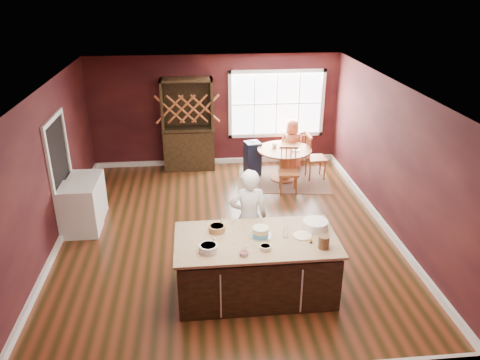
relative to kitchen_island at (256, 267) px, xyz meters
name	(u,v)px	position (x,y,z in m)	size (l,w,h in m)	color
room_shell	(226,165)	(-0.31, 1.81, 0.91)	(7.00, 7.00, 7.00)	#632C18
window	(277,104)	(1.19, 5.28, 1.06)	(2.36, 0.10, 1.66)	white
doorway	(62,175)	(-3.28, 2.41, 0.59)	(0.08, 1.26, 2.13)	white
kitchen_island	(256,267)	(0.00, 0.00, 0.00)	(2.34, 1.22, 0.92)	black
dining_table	(284,158)	(1.20, 4.12, 0.10)	(1.23, 1.23, 0.75)	brown
baker	(249,218)	(-0.02, 0.79, 0.40)	(0.61, 0.40, 1.67)	silver
layer_cake	(261,232)	(0.07, 0.07, 0.55)	(0.33, 0.33, 0.13)	beige
bowl_blue	(208,248)	(-0.70, -0.26, 0.53)	(0.26, 0.26, 0.10)	silver
bowl_yellow	(217,228)	(-0.55, 0.27, 0.53)	(0.25, 0.25, 0.09)	#967448
bowl_pink	(244,254)	(-0.23, -0.41, 0.51)	(0.13, 0.13, 0.05)	silver
bowl_olive	(265,248)	(0.09, -0.30, 0.51)	(0.16, 0.16, 0.06)	beige
drinking_glass	(286,232)	(0.42, 0.00, 0.56)	(0.08, 0.08, 0.16)	silver
dinner_plate	(302,236)	(0.67, 0.00, 0.49)	(0.28, 0.28, 0.02)	#F7E2BE
white_tub	(315,225)	(0.91, 0.20, 0.55)	(0.38, 0.38, 0.13)	white
stoneware_crock	(324,242)	(0.89, -0.34, 0.57)	(0.15, 0.15, 0.18)	#422518
toy_figurine	(311,241)	(0.75, -0.20, 0.52)	(0.04, 0.04, 0.07)	yellow
rug	(283,179)	(1.20, 4.12, -0.43)	(2.09, 1.61, 0.01)	brown
chair_east	(316,156)	(1.94, 4.12, 0.10)	(0.46, 0.43, 1.09)	olive
chair_south	(289,171)	(1.16, 3.40, 0.07)	(0.43, 0.41, 1.02)	brown
chair_north	(295,148)	(1.62, 4.91, 0.03)	(0.39, 0.37, 0.93)	brown
seated_woman	(291,145)	(1.47, 4.65, 0.20)	(0.62, 0.41, 1.28)	#BB5F3C
high_chair	(252,158)	(0.51, 4.49, -0.02)	(0.34, 0.34, 0.85)	black
toddler	(250,143)	(0.45, 4.47, 0.37)	(0.18, 0.14, 0.26)	#8CA5BF
table_plate	(295,150)	(1.42, 4.00, 0.32)	(0.22, 0.22, 0.02)	beige
table_cup	(274,146)	(0.98, 4.23, 0.36)	(0.11, 0.11, 0.09)	white
hutch	(188,125)	(-0.97, 5.03, 0.67)	(1.21, 0.50, 2.22)	#341D0D
washer	(81,210)	(-2.95, 2.09, 0.03)	(0.64, 0.62, 0.93)	white
dryer	(88,196)	(-2.95, 2.73, 0.00)	(0.61, 0.59, 0.88)	white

